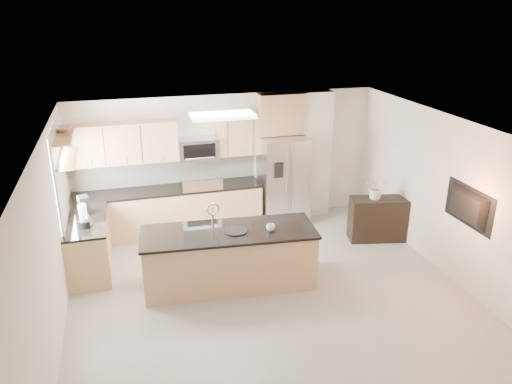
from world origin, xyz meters
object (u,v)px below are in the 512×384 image
object	(u,v)px
island	(229,257)
flower_vase	(377,182)
bowl	(63,128)
microwave	(198,149)
refrigerator	(283,180)
coffee_maker	(84,205)
platter	(236,231)
kettle	(88,218)
credenza	(377,219)
blender	(83,218)
cup	(271,227)
television	(464,207)
range	(201,207)

from	to	relation	value
island	flower_vase	world-z (taller)	flower_vase
bowl	microwave	bearing A→B (deg)	21.74
refrigerator	bowl	size ratio (longest dim) A/B	4.72
island	coffee_maker	world-z (taller)	island
platter	flower_vase	world-z (taller)	flower_vase
island	kettle	bearing A→B (deg)	161.79
kettle	flower_vase	distance (m)	5.08
flower_vase	microwave	bearing A→B (deg)	155.26
credenza	bowl	bearing A→B (deg)	-173.58
microwave	flower_vase	distance (m)	3.39
blender	flower_vase	world-z (taller)	flower_vase
island	cup	xyz separation A→B (m)	(0.63, -0.16, 0.52)
television	microwave	bearing A→B (deg)	47.25
television	island	bearing A→B (deg)	73.98
range	refrigerator	bearing A→B (deg)	-1.60
television	bowl	bearing A→B (deg)	67.83
cup	coffee_maker	distance (m)	3.18
microwave	coffee_maker	distance (m)	2.36
range	television	world-z (taller)	television
flower_vase	cup	bearing A→B (deg)	-156.64
range	refrigerator	size ratio (longest dim) A/B	0.64
credenza	refrigerator	bearing A→B (deg)	151.27
credenza	coffee_maker	size ratio (longest dim) A/B	3.41
island	platter	size ratio (longest dim) A/B	7.80
range	platter	bearing A→B (deg)	-85.30
island	credenza	size ratio (longest dim) A/B	2.68
coffee_maker	cup	bearing A→B (deg)	-28.12
cup	kettle	size ratio (longest dim) A/B	0.55
cup	refrigerator	bearing A→B (deg)	67.04
cup	flower_vase	bearing A→B (deg)	23.36
island	coffee_maker	size ratio (longest dim) A/B	9.13
refrigerator	coffee_maker	xyz separation A→B (m)	(-3.75, -0.75, 0.17)
refrigerator	island	world-z (taller)	refrigerator
cup	coffee_maker	xyz separation A→B (m)	(-2.80, 1.50, 0.08)
blender	bowl	xyz separation A→B (m)	(-0.18, 0.60, 1.29)
island	television	world-z (taller)	television
credenza	coffee_maker	world-z (taller)	coffee_maker
microwave	blender	bearing A→B (deg)	-144.17
bowl	flower_vase	size ratio (longest dim) A/B	0.57
kettle	coffee_maker	distance (m)	0.45
blender	television	size ratio (longest dim) A/B	0.36
microwave	cup	bearing A→B (deg)	-73.70
platter	bowl	world-z (taller)	bowl
cup	coffee_maker	bearing A→B (deg)	151.88
credenza	blender	distance (m)	5.24
island	coffee_maker	bearing A→B (deg)	153.23
microwave	refrigerator	xyz separation A→B (m)	(1.66, -0.17, -0.74)
credenza	platter	world-z (taller)	platter
credenza	platter	bearing A→B (deg)	-151.27
flower_vase	platter	bearing A→B (deg)	-162.48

